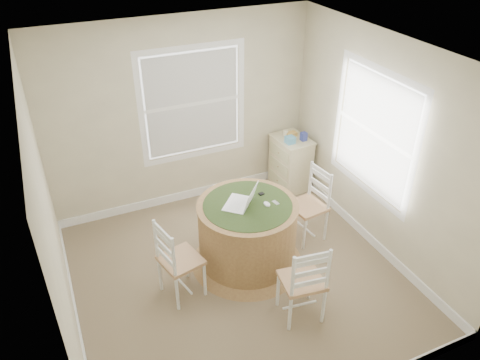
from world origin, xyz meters
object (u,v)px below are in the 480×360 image
chair_right (307,206)px  laptop (241,202)px  chair_left (181,260)px  chair_near (302,280)px  round_table (247,232)px  corner_chest (290,163)px

chair_right → laptop: (-0.96, -0.10, 0.39)m
chair_left → chair_near: bearing=-141.2°
chair_left → chair_right: size_ratio=1.00×
round_table → chair_right: chair_right is taller
chair_right → corner_chest: size_ratio=1.19×
laptop → chair_left: bearing=-32.8°
round_table → chair_near: size_ratio=1.41×
chair_right → round_table: bearing=-89.0°
chair_right → laptop: laptop is taller
chair_left → chair_right: same height
round_table → chair_left: size_ratio=1.41×
chair_left → corner_chest: size_ratio=1.19×
chair_near → corner_chest: size_ratio=1.19×
chair_near → laptop: laptop is taller
chair_right → chair_left: bearing=-87.6°
chair_near → laptop: size_ratio=1.97×
chair_right → corner_chest: bearing=152.8°
chair_right → chair_near: bearing=-41.0°
chair_near → chair_right: size_ratio=1.00×
chair_left → corner_chest: chair_left is taller
laptop → chair_right: bearing=138.3°
chair_left → laptop: size_ratio=1.97×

